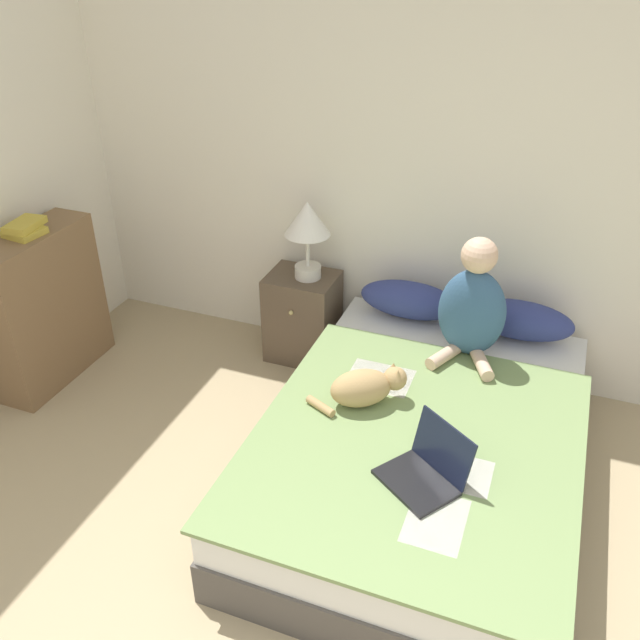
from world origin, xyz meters
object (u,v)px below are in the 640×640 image
Objects in this scene: pillow_near at (409,300)px; book_stack_top at (25,228)px; cat_tabby at (365,387)px; table_lamp at (307,225)px; laptop_open at (426,470)px; person_sitting at (472,307)px; pillow_far at (520,320)px; bookshelf at (45,308)px; bed at (422,450)px; nightstand at (303,316)px.

pillow_near is 2.24m from book_stack_top.
cat_tabby is 1.17m from table_lamp.
cat_tabby is 0.58m from laptop_open.
laptop_open is 1.77× the size of book_stack_top.
pillow_near is 2.48× the size of book_stack_top.
pillow_near is 0.52m from person_sitting.
pillow_far is 2.84m from book_stack_top.
cat_tabby is at bearing -3.54° from bookshelf.
book_stack_top is at bearing 176.98° from bed.
person_sitting is (0.08, 0.62, 0.51)m from bed.
book_stack_top is (-2.07, 0.13, 0.46)m from cat_tabby.
laptop_open is 0.45× the size of bookshelf.
cat_tabby is 1.88× the size of book_stack_top.
bookshelf is 3.95× the size of book_stack_top.
nightstand is (-1.08, 0.25, -0.43)m from person_sitting.
cat_tabby reaches higher than nightstand.
bookshelf is at bearing -157.40° from laptop_open.
table_lamp is at bearing 28.08° from bookshelf.
table_lamp is (-0.64, -0.02, 0.39)m from pillow_near.
bookshelf is (-2.45, -0.49, -0.25)m from person_sitting.
laptop_open reaches higher than bed.
laptop_open is (0.10, -0.42, 0.27)m from bed.
person_sitting is 1.18× the size of nightstand.
pillow_far is at bearing 19.95° from cat_tabby.
person_sitting reaches higher than pillow_far.
bed is 1.01m from pillow_far.
pillow_far is 2.80m from bookshelf.
pillow_far is 0.87× the size of person_sitting.
nightstand is 0.64m from table_lamp.
book_stack_top is (-2.05, -0.77, 0.45)m from pillow_near.
book_stack_top reaches higher than pillow_near.
cat_tabby is at bearing -89.05° from pillow_near.
person_sitting reaches higher than nightstand.
table_lamp is at bearing -178.96° from pillow_far.
person_sitting is (0.40, -0.28, 0.18)m from pillow_near.
pillow_far is (0.64, 0.00, 0.00)m from pillow_near.
pillow_far is at bearing 1.12° from nightstand.
laptop_open reaches higher than pillow_near.
laptop_open reaches higher than nightstand.
laptop_open is at bearing -77.09° from bed.
bed is 1.33m from nightstand.
nightstand is at bearing -177.83° from pillow_near.
person_sitting is at bearing 125.77° from laptop_open.
book_stack_top reaches higher than cat_tabby.
bed is 3.51× the size of pillow_near.
laptop_open is at bearing -12.39° from bookshelf.
laptop_open is at bearing -12.37° from book_stack_top.
pillow_far is 1.02× the size of nightstand.
person_sitting is at bearing -34.83° from pillow_near.
table_lamp is (-1.28, -0.02, 0.39)m from pillow_far.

